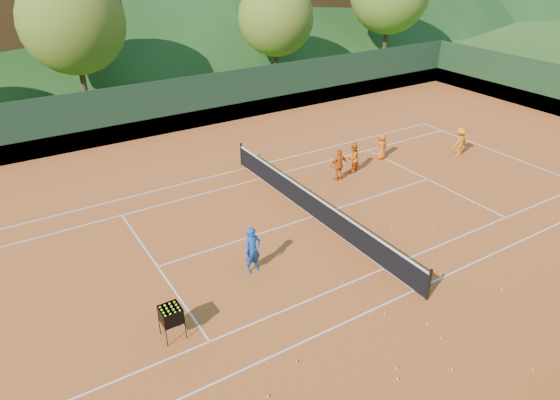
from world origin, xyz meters
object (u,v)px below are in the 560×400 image
student_a (353,158)px  ball_hopper (171,315)px  student_c (382,146)px  student_b (339,165)px  student_d (460,142)px  tennis_net (314,205)px  coach (253,250)px

student_a → ball_hopper: (-11.15, -5.86, 0.03)m
student_a → student_c: 2.26m
student_a → ball_hopper: bearing=9.3°
student_a → student_b: student_b is taller
student_c → student_d: bearing=154.1°
student_d → tennis_net: (-9.72, -1.14, -0.25)m
student_b → tennis_net: (-2.89, -2.11, -0.25)m
student_a → student_b: (-1.10, -0.37, 0.03)m
student_b → student_a: bearing=-157.4°
coach → tennis_net: bearing=20.6°
student_b → ball_hopper: bearing=32.9°
coach → student_a: 8.93m
ball_hopper → student_b: bearing=28.7°
student_b → student_c: size_ratio=1.15×
student_c → student_d: size_ratio=0.88×
student_a → ball_hopper: 12.59m
ball_hopper → coach: bearing=23.7°
coach → student_c: size_ratio=1.26×
student_a → student_b: size_ratio=0.95×
student_b → student_d: bearing=176.1°
coach → tennis_net: 4.25m
student_b → tennis_net: 3.59m
student_a → tennis_net: size_ratio=0.12×
student_b → student_d: 6.90m
student_c → tennis_net: bearing=26.5°
coach → ball_hopper: bearing=-162.4°
student_d → tennis_net: student_d is taller
student_d → ball_hopper: student_d is taller
student_b → student_c: bearing=-161.8°
coach → student_c: (9.99, 4.85, -0.17)m
student_c → tennis_net: (-6.21, -2.94, -0.15)m
student_c → ball_hopper: size_ratio=1.31×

